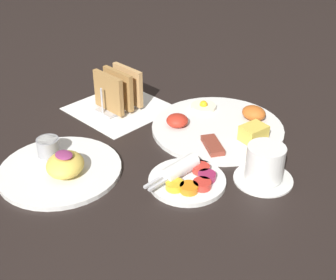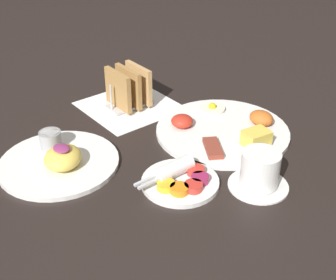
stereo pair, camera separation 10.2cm
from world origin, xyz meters
name	(u,v)px [view 1 (the left image)]	position (x,y,z in m)	size (l,w,h in m)	color
ground_plane	(138,150)	(0.00, 0.00, 0.00)	(3.00, 3.00, 0.00)	black
napkin_flat	(120,108)	(-0.18, 0.10, 0.00)	(0.22, 0.22, 0.00)	white
plate_breakfast	(220,126)	(0.07, 0.20, 0.01)	(0.31, 0.31, 0.05)	white
plate_condiments	(187,178)	(0.16, -0.02, 0.01)	(0.16, 0.17, 0.04)	white
plate_foreground	(60,166)	(-0.05, -0.17, 0.01)	(0.25, 0.25, 0.06)	white
toast_rack	(119,91)	(-0.18, 0.10, 0.05)	(0.10, 0.12, 0.10)	#B7B7BC
coffee_cup	(265,165)	(0.26, 0.10, 0.04)	(0.12, 0.12, 0.08)	white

